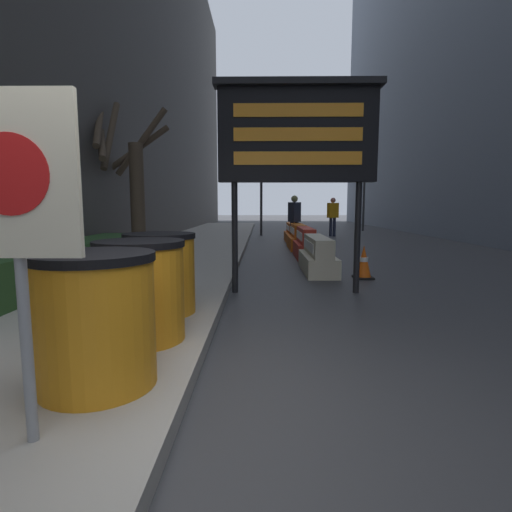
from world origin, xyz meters
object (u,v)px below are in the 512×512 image
jersey_barrier_cream (318,256)px  barrel_drum_foreground (96,320)px  barrel_drum_middle (141,290)px  message_board (297,135)px  jersey_barrier_red_striped (305,245)px  jersey_barrier_orange_near (298,238)px  pedestrian_worker (294,216)px  traffic_cone_near (313,253)px  pedestrian_passerby (333,214)px  barrel_drum_back (160,273)px  warning_sign (14,200)px  traffic_light_near_curb (261,181)px  traffic_light_far_side (365,173)px  traffic_cone_mid (364,262)px  jersey_barrier_orange_far (292,234)px

jersey_barrier_cream → barrel_drum_foreground: bearing=-112.1°
barrel_drum_middle → message_board: size_ratio=0.29×
barrel_drum_foreground → jersey_barrier_red_striped: barrel_drum_foreground is taller
message_board → jersey_barrier_red_striped: 5.01m
jersey_barrier_orange_near → pedestrian_worker: pedestrian_worker is taller
traffic_cone_near → barrel_drum_foreground: bearing=-109.8°
jersey_barrier_orange_near → pedestrian_passerby: bearing=68.8°
barrel_drum_back → pedestrian_worker: bearing=76.1°
message_board → pedestrian_passerby: bearing=77.3°
barrel_drum_foreground → warning_sign: bearing=-96.9°
traffic_light_near_curb → traffic_light_far_side: (5.84, 3.66, 0.67)m
barrel_drum_middle → barrel_drum_back: bearing=93.5°
traffic_light_far_side → barrel_drum_back: bearing=-111.1°
jersey_barrier_cream → barrel_drum_back: bearing=-121.9°
barrel_drum_middle → traffic_cone_near: barrel_drum_middle is taller
jersey_barrier_red_striped → pedestrian_worker: size_ratio=1.04×
jersey_barrier_cream → traffic_cone_mid: 1.11m
barrel_drum_foreground → jersey_barrier_red_striped: bearing=73.9°
warning_sign → traffic_cone_mid: bearing=60.6°
warning_sign → traffic_cone_mid: size_ratio=2.80×
barrel_drum_foreground → traffic_cone_near: 7.04m
jersey_barrier_cream → traffic_light_near_curb: 10.98m
jersey_barrier_orange_near → jersey_barrier_orange_far: bearing=90.0°
jersey_barrier_red_striped → traffic_light_far_side: size_ratio=0.41×
barrel_drum_middle → jersey_barrier_orange_near: barrel_drum_middle is taller
traffic_light_far_side → message_board: bearing=-107.8°
pedestrian_worker → jersey_barrier_red_striped: bearing=-22.0°
barrel_drum_foreground → message_board: bearing=65.4°
jersey_barrier_orange_far → traffic_light_near_curb: 4.22m
traffic_light_far_side → traffic_cone_near: bearing=-108.7°
message_board → barrel_drum_middle: bearing=-121.6°
barrel_drum_middle → jersey_barrier_red_striped: barrel_drum_middle is taller
barrel_drum_middle → traffic_cone_near: 6.12m
jersey_barrier_orange_far → pedestrian_passerby: (2.13, 2.92, 0.74)m
jersey_barrier_orange_near → pedestrian_worker: (-0.05, 0.91, 0.70)m
jersey_barrier_cream → jersey_barrier_orange_near: size_ratio=0.98×
jersey_barrier_orange_far → traffic_light_far_side: (4.61, 7.00, 2.94)m
barrel_drum_middle → pedestrian_worker: (2.31, 10.55, 0.43)m
message_board → pedestrian_passerby: 12.75m
traffic_light_near_curb → traffic_light_far_side: traffic_light_far_side is taller
jersey_barrier_orange_near → message_board: bearing=-95.4°
message_board → jersey_barrier_red_striped: message_board is taller
traffic_cone_mid → traffic_light_far_side: 15.87m
warning_sign → jersey_barrier_red_striped: warning_sign is taller
jersey_barrier_orange_near → traffic_light_far_side: 11.02m
pedestrian_worker → barrel_drum_back: bearing=-36.8°
barrel_drum_back → traffic_cone_mid: bearing=44.0°
traffic_cone_mid → barrel_drum_foreground: bearing=-122.0°
jersey_barrier_orange_far → pedestrian_passerby: size_ratio=1.20×
message_board → jersey_barrier_orange_far: (0.65, 9.43, -2.20)m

